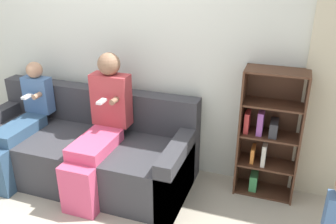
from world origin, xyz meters
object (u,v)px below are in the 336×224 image
object	(u,v)px
adult_seated	(100,125)
child_seated	(21,124)
couch	(84,149)
bookshelf	(268,135)

from	to	relation	value
adult_seated	child_seated	size ratio (longest dim) A/B	1.16
couch	child_seated	xyz separation A→B (m)	(-0.59, -0.16, 0.26)
bookshelf	child_seated	bearing A→B (deg)	-167.84
child_seated	couch	bearing A→B (deg)	15.46
couch	adult_seated	world-z (taller)	adult_seated
couch	bookshelf	bearing A→B (deg)	11.03
couch	bookshelf	distance (m)	1.80
couch	adult_seated	distance (m)	0.47
couch	adult_seated	bearing A→B (deg)	-21.85
adult_seated	child_seated	bearing A→B (deg)	-176.51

